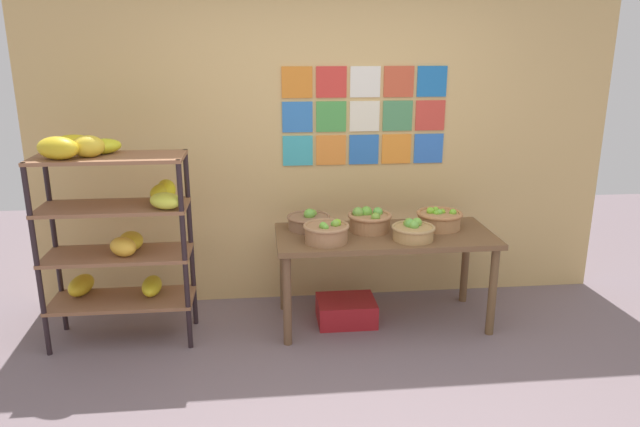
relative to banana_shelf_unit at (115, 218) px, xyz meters
name	(u,v)px	position (x,y,z in m)	size (l,w,h in m)	color
ground	(363,427)	(1.53, -1.21, -0.91)	(9.60, 9.60, 0.00)	slate
back_wall_with_art	(327,131)	(1.53, 0.62, 0.48)	(4.59, 0.07, 2.76)	tan
banana_shelf_unit	(115,218)	(0.00, 0.00, 0.00)	(1.01, 0.51, 1.48)	black
display_table	(384,244)	(1.90, 0.07, -0.28)	(1.60, 0.70, 0.71)	brown
fruit_basket_back_left	(439,219)	(2.33, 0.16, -0.13)	(0.35, 0.35, 0.16)	#B68150
fruit_basket_left	(309,221)	(1.35, 0.24, -0.14)	(0.33, 0.33, 0.16)	#8E6648
fruit_basket_centre	(369,220)	(1.80, 0.15, -0.12)	(0.33, 0.33, 0.17)	#AD7A4E
fruit_basket_back_right	(326,232)	(1.45, -0.08, -0.13)	(0.33, 0.33, 0.16)	#A3744E
fruit_basket_right	(413,231)	(2.07, -0.08, -0.14)	(0.31, 0.31, 0.14)	tan
produce_crate_under_table	(346,311)	(1.62, 0.08, -0.82)	(0.44, 0.35, 0.18)	#AA1B22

